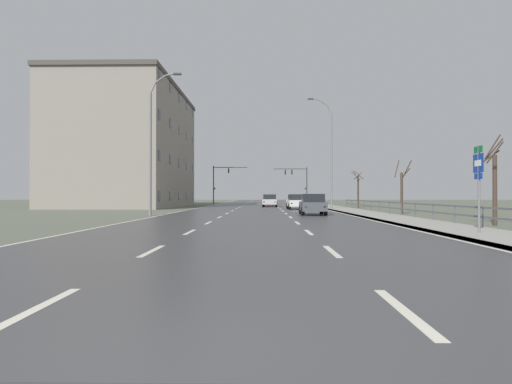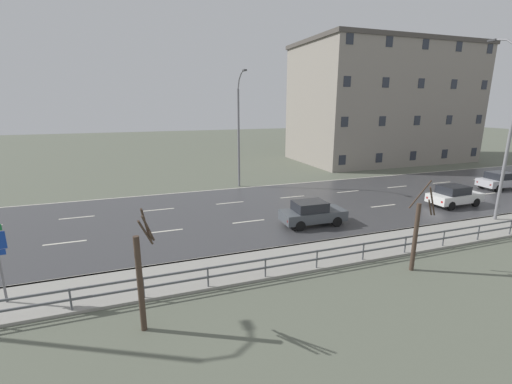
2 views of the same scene
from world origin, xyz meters
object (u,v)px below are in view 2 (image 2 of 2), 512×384
Objects in this scene: street_lamp_midground at (508,135)px; car_far_left at (312,213)px; brick_building at (382,103)px; car_distant at (454,195)px; car_near_right at (501,180)px; street_lamp_left_bank at (239,132)px.

street_lamp_midground reaches higher than car_far_left.
street_lamp_midground is 26.26m from brick_building.
street_lamp_midground is 2.79× the size of car_distant.
brick_building is (-24.25, 9.91, 1.94)m from street_lamp_midground.
car_near_right and car_distant have the same top height.
street_lamp_left_bank reaches higher than car_distant.
brick_building is at bearing 135.43° from car_far_left.
street_lamp_midground reaches higher than car_distant.
brick_building is (-9.34, 23.05, 2.55)m from street_lamp_left_bank.
car_distant is (2.63, -8.57, 0.00)m from car_near_right.
car_near_right and car_far_left have the same top height.
street_lamp_left_bank is 2.49× the size of car_far_left.
brick_building reaches higher than car_distant.
street_lamp_left_bank is 24.20m from car_near_right.
street_lamp_midground is 2.78× the size of car_near_right.
brick_building is (-18.15, 0.91, 6.81)m from car_near_right.
car_near_right is at bearing 68.30° from street_lamp_left_bank.
brick_building is (-20.78, 9.49, 6.81)m from car_distant.
street_lamp_midground is 11.91m from car_near_right.
car_far_left is (2.87, -20.83, 0.00)m from car_near_right.
car_near_right is 1.01× the size of car_far_left.
car_distant is 1.00× the size of car_far_left.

